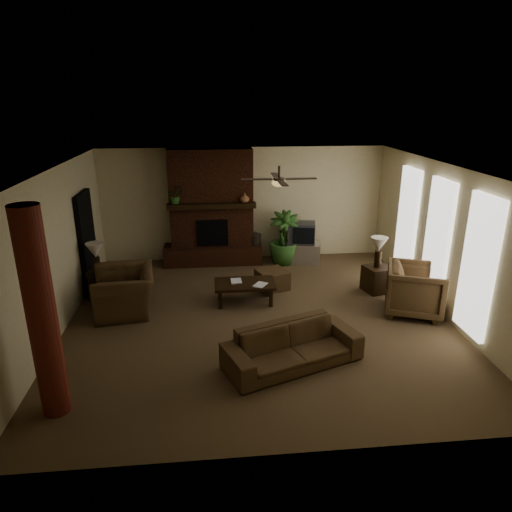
{
  "coord_description": "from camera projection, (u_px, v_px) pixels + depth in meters",
  "views": [
    {
      "loc": [
        -0.83,
        -7.75,
        3.97
      ],
      "look_at": [
        0.0,
        0.4,
        1.1
      ],
      "focal_mm": 32.23,
      "sensor_mm": 36.0,
      "label": 1
    }
  ],
  "objects": [
    {
      "name": "room_shell",
      "position": [
        258.0,
        248.0,
        8.21
      ],
      "size": [
        7.0,
        7.0,
        7.0
      ],
      "color": "brown",
      "rests_on": "ground"
    },
    {
      "name": "fireplace",
      "position": [
        212.0,
        217.0,
        11.24
      ],
      "size": [
        2.4,
        0.7,
        2.8
      ],
      "color": "#462212",
      "rests_on": "ground"
    },
    {
      "name": "windows",
      "position": [
        437.0,
        241.0,
        8.74
      ],
      "size": [
        0.08,
        3.65,
        2.35
      ],
      "color": "white",
      "rests_on": "ground"
    },
    {
      "name": "log_column",
      "position": [
        42.0,
        315.0,
        5.67
      ],
      "size": [
        0.36,
        0.36,
        2.8
      ],
      "primitive_type": "cylinder",
      "color": "maroon",
      "rests_on": "ground"
    },
    {
      "name": "doorway",
      "position": [
        87.0,
        242.0,
        9.68
      ],
      "size": [
        0.1,
        1.0,
        2.1
      ],
      "primitive_type": "cube",
      "color": "black",
      "rests_on": "ground"
    },
    {
      "name": "ceiling_fan",
      "position": [
        279.0,
        181.0,
        8.15
      ],
      "size": [
        1.35,
        1.35,
        0.37
      ],
      "color": "black",
      "rests_on": "ceiling"
    },
    {
      "name": "sofa",
      "position": [
        293.0,
        340.0,
        7.05
      ],
      "size": [
        2.22,
        1.34,
        0.84
      ],
      "primitive_type": "imported",
      "rotation": [
        0.0,
        0.0,
        0.36
      ],
      "color": "#503B22",
      "rests_on": "ground"
    },
    {
      "name": "armchair_left",
      "position": [
        124.0,
        284.0,
        8.77
      ],
      "size": [
        1.0,
        1.37,
        1.11
      ],
      "primitive_type": "imported",
      "rotation": [
        0.0,
        0.0,
        -1.43
      ],
      "color": "#503B22",
      "rests_on": "ground"
    },
    {
      "name": "armchair_right",
      "position": [
        415.0,
        288.0,
        8.7
      ],
      "size": [
        1.26,
        1.3,
        1.05
      ],
      "primitive_type": "imported",
      "rotation": [
        0.0,
        0.0,
        1.2
      ],
      "color": "#503B22",
      "rests_on": "ground"
    },
    {
      "name": "coffee_table",
      "position": [
        245.0,
        285.0,
        9.21
      ],
      "size": [
        1.2,
        0.7,
        0.43
      ],
      "color": "black",
      "rests_on": "ground"
    },
    {
      "name": "ottoman",
      "position": [
        272.0,
        279.0,
        9.96
      ],
      "size": [
        0.77,
        0.77,
        0.4
      ],
      "primitive_type": "cube",
      "rotation": [
        0.0,
        0.0,
        0.34
      ],
      "color": "#503B22",
      "rests_on": "ground"
    },
    {
      "name": "tv_stand",
      "position": [
        302.0,
        253.0,
        11.5
      ],
      "size": [
        0.93,
        0.66,
        0.5
      ],
      "primitive_type": "cube",
      "rotation": [
        0.0,
        0.0,
        -0.2
      ],
      "color": "silver",
      "rests_on": "ground"
    },
    {
      "name": "tv",
      "position": [
        302.0,
        233.0,
        11.33
      ],
      "size": [
        0.74,
        0.64,
        0.52
      ],
      "color": "#39393C",
      "rests_on": "tv_stand"
    },
    {
      "name": "floor_vase",
      "position": [
        254.0,
        245.0,
        11.51
      ],
      "size": [
        0.34,
        0.34,
        0.77
      ],
      "color": "black",
      "rests_on": "ground"
    },
    {
      "name": "floor_plant",
      "position": [
        283.0,
        249.0,
        11.39
      ],
      "size": [
        0.93,
        1.41,
        0.74
      ],
      "primitive_type": "imported",
      "rotation": [
        0.0,
        0.0,
        -0.15
      ],
      "color": "#336127",
      "rests_on": "ground"
    },
    {
      "name": "side_table_left",
      "position": [
        100.0,
        285.0,
        9.45
      ],
      "size": [
        0.65,
        0.65,
        0.55
      ],
      "primitive_type": "cube",
      "rotation": [
        0.0,
        0.0,
        0.39
      ],
      "color": "black",
      "rests_on": "ground"
    },
    {
      "name": "lamp_left",
      "position": [
        95.0,
        253.0,
        9.17
      ],
      "size": [
        0.46,
        0.46,
        0.65
      ],
      "color": "black",
      "rests_on": "side_table_left"
    },
    {
      "name": "side_table_right",
      "position": [
        377.0,
        279.0,
        9.78
      ],
      "size": [
        0.62,
        0.62,
        0.55
      ],
      "primitive_type": "cube",
      "rotation": [
        0.0,
        0.0,
        0.29
      ],
      "color": "black",
      "rests_on": "ground"
    },
    {
      "name": "lamp_right",
      "position": [
        379.0,
        246.0,
        9.54
      ],
      "size": [
        0.42,
        0.42,
        0.65
      ],
      "color": "black",
      "rests_on": "side_table_right"
    },
    {
      "name": "mantel_plant",
      "position": [
        175.0,
        197.0,
        10.78
      ],
      "size": [
        0.49,
        0.52,
        0.33
      ],
      "primitive_type": "imported",
      "rotation": [
        0.0,
        0.0,
        0.31
      ],
      "color": "#336127",
      "rests_on": "fireplace"
    },
    {
      "name": "mantel_vase",
      "position": [
        245.0,
        198.0,
        10.89
      ],
      "size": [
        0.25,
        0.26,
        0.22
      ],
      "primitive_type": "imported",
      "rotation": [
        0.0,
        0.0,
        -0.15
      ],
      "color": "#96613C",
      "rests_on": "fireplace"
    },
    {
      "name": "book_a",
      "position": [
        231.0,
        275.0,
        9.17
      ],
      "size": [
        0.22,
        0.03,
        0.29
      ],
      "primitive_type": "imported",
      "rotation": [
        0.0,
        0.0,
        0.03
      ],
      "color": "#999999",
      "rests_on": "coffee_table"
    },
    {
      "name": "book_b",
      "position": [
        255.0,
        278.0,
        9.05
      ],
      "size": [
        0.19,
        0.14,
        0.29
      ],
      "primitive_type": "imported",
      "rotation": [
        0.0,
        0.0,
        -0.58
      ],
      "color": "#999999",
      "rests_on": "coffee_table"
    }
  ]
}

